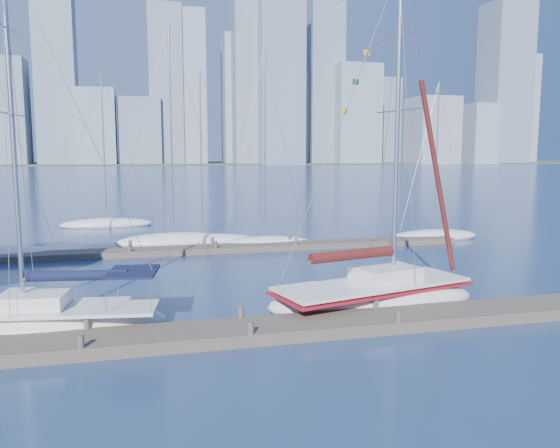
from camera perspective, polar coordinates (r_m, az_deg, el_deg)
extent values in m
plane|color=navy|center=(18.30, -3.61, -11.73)|extent=(700.00, 700.00, 0.00)
cube|color=#4C4338|center=(18.24, -3.62, -11.14)|extent=(26.00, 2.00, 0.40)
cube|color=#4C4338|center=(33.91, -5.20, -2.54)|extent=(30.00, 1.80, 0.36)
cube|color=#38472D|center=(337.09, -13.60, 6.11)|extent=(800.00, 100.00, 1.50)
ellipsoid|color=silver|center=(20.17, -22.71, -9.83)|extent=(7.83, 3.55, 1.33)
cube|color=silver|center=(20.00, -22.80, -8.13)|extent=(7.25, 3.27, 0.11)
cube|color=silver|center=(20.08, -24.30, -7.23)|extent=(2.33, 1.90, 0.49)
cylinder|color=silver|center=(19.63, -26.14, 8.59)|extent=(0.16, 0.16, 11.55)
cylinder|color=silver|center=(19.51, -20.39, -5.32)|extent=(3.55, 0.61, 0.09)
cylinder|color=black|center=(19.49, -20.40, -5.07)|extent=(3.31, 0.83, 0.35)
cube|color=black|center=(19.09, -15.14, -4.84)|extent=(1.88, 2.31, 0.07)
ellipsoid|color=silver|center=(21.89, 9.67, -7.94)|extent=(8.91, 4.78, 1.49)
cube|color=silver|center=(21.72, 9.71, -6.17)|extent=(8.25, 4.41, 0.12)
cube|color=silver|center=(22.01, 10.96, -5.09)|extent=(2.75, 2.34, 0.55)
cylinder|color=silver|center=(21.78, 12.15, 9.93)|extent=(0.18, 0.18, 12.06)
cylinder|color=silver|center=(20.88, 7.57, -3.47)|extent=(3.92, 1.08, 0.10)
cylinder|color=#3D0D0F|center=(20.86, 7.58, -3.20)|extent=(3.68, 1.29, 0.40)
cube|color=maroon|center=(21.76, 9.70, -6.60)|extent=(8.45, 4.56, 0.10)
ellipsoid|color=silver|center=(36.81, -11.04, -1.81)|extent=(7.57, 2.62, 1.18)
cylinder|color=silver|center=(36.40, -11.33, 9.86)|extent=(0.13, 0.13, 13.20)
ellipsoid|color=silver|center=(36.92, -8.08, -1.78)|extent=(7.47, 3.64, 0.96)
cylinder|color=silver|center=(36.46, -8.25, 7.57)|extent=(0.10, 0.10, 10.61)
ellipsoid|color=silver|center=(35.66, -1.55, -2.03)|extent=(6.29, 3.95, 0.95)
cylinder|color=silver|center=(35.19, -1.59, 8.47)|extent=(0.10, 0.10, 11.62)
ellipsoid|color=silver|center=(39.96, 15.75, -1.28)|extent=(6.97, 4.12, 1.02)
cylinder|color=silver|center=(39.54, 16.04, 6.94)|extent=(0.11, 0.11, 9.94)
ellipsoid|color=silver|center=(47.34, -17.63, -0.03)|extent=(7.69, 3.88, 1.04)
cylinder|color=silver|center=(46.99, -17.94, 7.80)|extent=(0.11, 0.11, 11.39)
cube|color=slate|center=(312.42, -26.80, 10.37)|extent=(21.46, 17.63, 53.50)
cube|color=#84929E|center=(329.76, -22.08, 9.23)|extent=(14.85, 17.61, 39.84)
cube|color=gray|center=(303.12, -18.62, 9.54)|extent=(19.56, 19.81, 39.30)
cube|color=slate|center=(303.93, -14.44, 9.32)|extent=(22.01, 16.86, 35.41)
cube|color=#84929E|center=(309.49, -9.71, 13.77)|extent=(19.76, 14.99, 82.47)
cube|color=gray|center=(327.83, -4.44, 12.74)|extent=(17.23, 17.46, 73.92)
cube|color=slate|center=(307.10, 0.03, 14.54)|extent=(23.97, 18.95, 88.99)
cube|color=#84929E|center=(326.38, 2.86, 10.89)|extent=(15.50, 17.11, 52.57)
cube|color=gray|center=(320.32, 7.92, 11.21)|extent=(25.06, 18.80, 56.06)
cube|color=slate|center=(360.00, 10.81, 10.49)|extent=(16.26, 17.52, 53.18)
cube|color=#84929E|center=(340.19, 15.61, 9.35)|extent=(25.29, 23.94, 39.08)
cube|color=gray|center=(356.15, 19.90, 8.82)|extent=(16.05, 21.38, 35.77)
cube|color=slate|center=(372.07, 22.39, 13.31)|extent=(24.82, 23.60, 96.41)
cube|color=#84929E|center=(402.58, 23.82, 10.85)|extent=(15.95, 17.08, 69.97)
cube|color=slate|center=(312.71, -22.36, 14.53)|extent=(19.55, 18.00, 96.07)
cube|color=slate|center=(309.42, -11.88, 13.89)|extent=(17.62, 18.00, 84.24)
cube|color=slate|center=(315.31, -3.42, 15.02)|extent=(16.30, 18.00, 96.42)
cube|color=slate|center=(326.25, 4.62, 14.23)|extent=(19.47, 18.00, 90.58)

